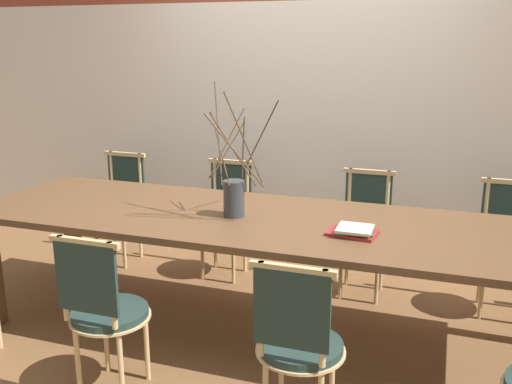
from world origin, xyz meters
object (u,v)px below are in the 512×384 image
object	(u,v)px
chair_near_center	(298,341)
dining_table	(256,229)
vase_centerpiece	(234,194)
book_stack	(354,231)
chair_far_center	(364,228)

from	to	relation	value
chair_near_center	dining_table	bearing A→B (deg)	120.14
dining_table	chair_near_center	distance (m)	0.96
vase_centerpiece	book_stack	distance (m)	0.73
chair_far_center	book_stack	distance (m)	0.99
chair_near_center	vase_centerpiece	size ratio (longest dim) A/B	1.12
chair_near_center	chair_far_center	world-z (taller)	same
vase_centerpiece	book_stack	xyz separation A→B (m)	(0.71, -0.10, -0.11)
dining_table	chair_near_center	bearing A→B (deg)	-59.86
chair_near_center	chair_far_center	bearing A→B (deg)	88.52
vase_centerpiece	dining_table	bearing A→B (deg)	11.06
chair_far_center	vase_centerpiece	bearing A→B (deg)	52.65
dining_table	chair_far_center	size ratio (longest dim) A/B	3.93
chair_near_center	book_stack	xyz separation A→B (m)	(0.11, 0.68, 0.29)
vase_centerpiece	book_stack	world-z (taller)	vase_centerpiece
chair_near_center	book_stack	distance (m)	0.75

